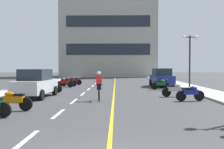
{
  "coord_description": "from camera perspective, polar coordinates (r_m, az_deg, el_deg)",
  "views": [
    {
      "loc": [
        0.42,
        -4.83,
        1.96
      ],
      "look_at": [
        0.01,
        20.43,
        1.23
      ],
      "focal_mm": 41.97,
      "sensor_mm": 36.0,
      "label": 1
    }
  ],
  "objects": [
    {
      "name": "lane_dash_2",
      "position": [
        15.15,
        -8.31,
        -5.77
      ],
      "size": [
        0.14,
        2.2,
        0.01
      ],
      "primitive_type": "cube",
      "color": "silver",
      "rests_on": "ground"
    },
    {
      "name": "motorcycle_8",
      "position": [
        26.78,
        -9.41,
        -1.55
      ],
      "size": [
        1.67,
        0.69,
        0.92
      ],
      "color": "black",
      "rests_on": "ground"
    },
    {
      "name": "lane_dash_8",
      "position": [
        38.96,
        -2.64,
        -1.22
      ],
      "size": [
        0.14,
        2.2,
        0.01
      ],
      "primitive_type": "cube",
      "color": "silver",
      "rests_on": "ground"
    },
    {
      "name": "cyclist_rider",
      "position": [
        15.16,
        -2.87,
        -2.39
      ],
      "size": [
        0.43,
        1.77,
        1.71
      ],
      "color": "black",
      "rests_on": "ground"
    },
    {
      "name": "lane_dash_1",
      "position": [
        11.27,
        -11.6,
        -8.36
      ],
      "size": [
        0.14,
        2.2,
        0.01
      ],
      "primitive_type": "cube",
      "color": "silver",
      "rests_on": "ground"
    },
    {
      "name": "lane_dash_3",
      "position": [
        19.09,
        -6.38,
        -4.23
      ],
      "size": [
        0.14,
        2.2,
        0.01
      ],
      "primitive_type": "cube",
      "color": "silver",
      "rests_on": "ground"
    },
    {
      "name": "lane_dash_5",
      "position": [
        27.01,
        -4.22,
        -2.5
      ],
      "size": [
        0.14,
        2.2,
        0.01
      ],
      "primitive_type": "cube",
      "color": "silver",
      "rests_on": "ground"
    },
    {
      "name": "ground_plane",
      "position": [
        25.91,
        -0.01,
        -2.68
      ],
      "size": [
        140.0,
        140.0,
        0.0
      ],
      "primitive_type": "plane",
      "color": "#38383A"
    },
    {
      "name": "parked_car_mid",
      "position": [
        26.38,
        10.76,
        -0.64
      ],
      "size": [
        2.07,
        4.27,
        1.82
      ],
      "color": "black",
      "rests_on": "ground"
    },
    {
      "name": "lane_dash_6",
      "position": [
        30.99,
        -3.56,
        -1.96
      ],
      "size": [
        0.14,
        2.2,
        0.01
      ],
      "primitive_type": "cube",
      "color": "silver",
      "rests_on": "ground"
    },
    {
      "name": "motorcycle_4",
      "position": [
        17.69,
        13.49,
        -3.21
      ],
      "size": [
        1.69,
        0.6,
        0.92
      ],
      "color": "black",
      "rests_on": "ground"
    },
    {
      "name": "lane_dash_9",
      "position": [
        42.94,
        -2.31,
        -0.95
      ],
      "size": [
        0.14,
        2.2,
        0.01
      ],
      "primitive_type": "cube",
      "color": "silver",
      "rests_on": "ground"
    },
    {
      "name": "lane_dash_11",
      "position": [
        50.93,
        -1.8,
        -0.55
      ],
      "size": [
        0.14,
        2.2,
        0.01
      ],
      "primitive_type": "cube",
      "color": "silver",
      "rests_on": "ground"
    },
    {
      "name": "street_lamp_mid",
      "position": [
        24.81,
        16.59,
        5.4
      ],
      "size": [
        1.46,
        0.36,
        4.71
      ],
      "color": "black",
      "rests_on": "curb_right"
    },
    {
      "name": "motorcycle_5",
      "position": [
        20.71,
        -12.99,
        -2.5
      ],
      "size": [
        1.66,
        0.72,
        0.92
      ],
      "color": "black",
      "rests_on": "ground"
    },
    {
      "name": "motorcycle_6",
      "position": [
        23.14,
        10.49,
        -2.05
      ],
      "size": [
        1.65,
        0.75,
        0.92
      ],
      "color": "black",
      "rests_on": "ground"
    },
    {
      "name": "lane_dash_7",
      "position": [
        34.97,
        -3.05,
        -1.55
      ],
      "size": [
        0.14,
        2.2,
        0.01
      ],
      "primitive_type": "cube",
      "color": "silver",
      "rests_on": "ground"
    },
    {
      "name": "lane_dash_0",
      "position": [
        7.51,
        -18.43,
        -13.52
      ],
      "size": [
        0.14,
        2.2,
        0.01
      ],
      "primitive_type": "cube",
      "color": "silver",
      "rests_on": "ground"
    },
    {
      "name": "curb_left",
      "position": [
        29.88,
        -13.86,
        -2.03
      ],
      "size": [
        2.4,
        72.0,
        0.12
      ],
      "primitive_type": "cube",
      "color": "#A8A8A3",
      "rests_on": "ground"
    },
    {
      "name": "motorcycle_7",
      "position": [
        25.43,
        -10.27,
        -1.72
      ],
      "size": [
        1.7,
        0.6,
        0.92
      ],
      "color": "black",
      "rests_on": "ground"
    },
    {
      "name": "motorcycle_3",
      "position": [
        15.67,
        16.72,
        -3.85
      ],
      "size": [
        1.69,
        0.61,
        0.92
      ],
      "color": "black",
      "rests_on": "ground"
    },
    {
      "name": "lane_dash_10",
      "position": [
        46.93,
        -2.03,
        -0.73
      ],
      "size": [
        0.14,
        2.2,
        0.01
      ],
      "primitive_type": "cube",
      "color": "silver",
      "rests_on": "ground"
    },
    {
      "name": "curb_right",
      "position": [
        29.68,
        14.14,
        -2.06
      ],
      "size": [
        2.4,
        72.0,
        0.12
      ],
      "primitive_type": "cube",
      "color": "#A8A8A3",
      "rests_on": "ground"
    },
    {
      "name": "motorcycle_9",
      "position": [
        28.57,
        -8.34,
        -1.34
      ],
      "size": [
        1.69,
        0.61,
        0.92
      ],
      "color": "black",
      "rests_on": "ground"
    },
    {
      "name": "lane_dash_4",
      "position": [
        23.04,
        -5.11,
        -3.22
      ],
      "size": [
        0.14,
        2.2,
        0.01
      ],
      "primitive_type": "cube",
      "color": "silver",
      "rests_on": "ground"
    },
    {
      "name": "parked_car_near",
      "position": [
        17.43,
        -16.32,
        -1.84
      ],
      "size": [
        2.09,
        4.28,
        1.82
      ],
      "color": "black",
      "rests_on": "ground"
    },
    {
      "name": "centre_line_yellow",
      "position": [
        28.9,
        0.59,
        -2.22
      ],
      "size": [
        0.12,
        66.0,
        0.01
      ],
      "primitive_type": "cube",
      "color": "gold",
      "rests_on": "ground"
    },
    {
      "name": "motorcycle_2",
      "position": [
        12.53,
        -20.68,
        -5.26
      ],
      "size": [
        1.7,
        0.6,
        0.92
      ],
      "color": "black",
      "rests_on": "ground"
    },
    {
      "name": "office_building",
      "position": [
        55.19,
        -0.71,
        8.86
      ],
      "size": [
        18.99,
        9.93,
        17.76
      ],
      "color": "#9E998E",
      "rests_on": "ground"
    }
  ]
}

